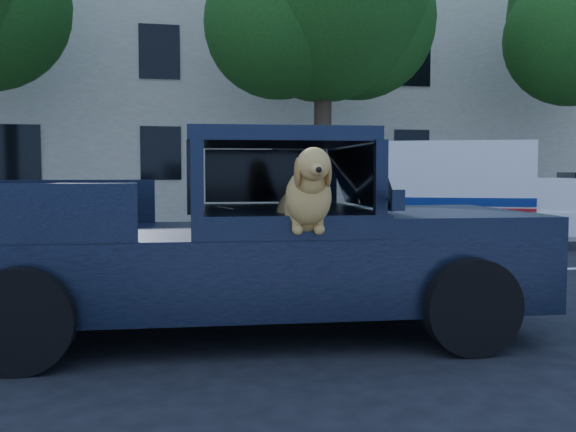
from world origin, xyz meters
name	(u,v)px	position (x,y,z in m)	size (l,w,h in m)	color
ground	(64,349)	(0.00, 0.00, 0.00)	(120.00, 120.00, 0.00)	black
far_sidewalk	(120,239)	(0.00, 9.20, 0.07)	(60.00, 4.00, 0.15)	gray
lane_stripes	(234,280)	(2.00, 3.40, 0.01)	(21.60, 0.14, 0.01)	silver
street_tree_mid	(324,9)	(5.03, 9.62, 5.71)	(6.00, 5.20, 8.60)	#332619
building_main	(218,90)	(3.00, 16.50, 4.50)	(26.00, 6.00, 9.00)	beige
pickup_truck	(238,265)	(1.68, 0.29, 0.70)	(5.87, 3.12, 2.06)	black
mail_truck	(463,200)	(7.66, 7.22, 1.01)	(4.63, 3.39, 2.31)	silver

